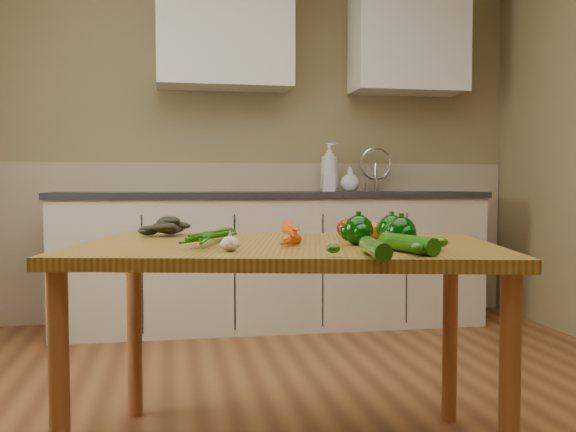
% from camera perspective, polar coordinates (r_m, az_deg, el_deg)
% --- Properties ---
extents(room, '(4.04, 5.04, 2.64)m').
position_cam_1_polar(room, '(2.29, 1.49, 10.15)').
color(room, brown).
rests_on(room, ground).
extents(counter_run, '(2.84, 0.64, 1.14)m').
position_cam_1_polar(counter_run, '(4.32, -1.28, -3.71)').
color(counter_run, '#BBB19C').
rests_on(counter_run, ground).
extents(upper_cabinets, '(2.15, 0.35, 0.70)m').
position_cam_1_polar(upper_cabinets, '(4.58, 2.28, 15.45)').
color(upper_cabinets, silver).
rests_on(upper_cabinets, room).
extents(table, '(1.57, 1.19, 0.75)m').
position_cam_1_polar(table, '(2.21, -0.11, -4.59)').
color(table, olive).
rests_on(table, ground).
extents(soap_bottle_a, '(0.18, 0.18, 0.34)m').
position_cam_1_polar(soap_bottle_a, '(4.50, 3.71, 4.36)').
color(soap_bottle_a, silver).
rests_on(soap_bottle_a, counter_run).
extents(soap_bottle_b, '(0.09, 0.09, 0.18)m').
position_cam_1_polar(soap_bottle_b, '(4.46, 3.63, 3.36)').
color(soap_bottle_b, silver).
rests_on(soap_bottle_b, counter_run).
extents(soap_bottle_c, '(0.16, 0.16, 0.17)m').
position_cam_1_polar(soap_bottle_c, '(4.50, 5.54, 3.27)').
color(soap_bottle_c, silver).
rests_on(soap_bottle_c, counter_run).
extents(carrot_bunch, '(0.30, 0.25, 0.07)m').
position_cam_1_polar(carrot_bunch, '(2.18, -2.03, -1.56)').
color(carrot_bunch, '#E14605').
rests_on(carrot_bunch, table).
extents(leafy_greens, '(0.20, 0.18, 0.10)m').
position_cam_1_polar(leafy_greens, '(2.54, -10.69, -0.61)').
color(leafy_greens, black).
rests_on(leafy_greens, table).
extents(garlic_bulb, '(0.05, 0.05, 0.05)m').
position_cam_1_polar(garlic_bulb, '(1.95, -5.17, -2.47)').
color(garlic_bulb, silver).
rests_on(garlic_bulb, table).
extents(pepper_a, '(0.10, 0.10, 0.10)m').
position_cam_1_polar(pepper_a, '(2.14, 6.27, -1.28)').
color(pepper_a, '#023203').
rests_on(pepper_a, table).
extents(pepper_b, '(0.09, 0.09, 0.09)m').
position_cam_1_polar(pepper_b, '(2.28, 9.17, -1.10)').
color(pepper_b, '#023203').
rests_on(pepper_b, table).
extents(pepper_c, '(0.10, 0.10, 0.10)m').
position_cam_1_polar(pepper_c, '(2.09, 10.03, -1.44)').
color(pepper_c, '#023203').
rests_on(pepper_c, table).
extents(tomato_a, '(0.08, 0.08, 0.08)m').
position_cam_1_polar(tomato_a, '(2.39, 5.30, -1.10)').
color(tomato_a, '#851102').
rests_on(tomato_a, table).
extents(tomato_b, '(0.07, 0.07, 0.06)m').
position_cam_1_polar(tomato_b, '(2.40, 7.64, -1.25)').
color(tomato_b, '#B95104').
rests_on(tomato_b, table).
extents(tomato_c, '(0.08, 0.08, 0.07)m').
position_cam_1_polar(tomato_c, '(2.39, 9.80, -1.14)').
color(tomato_c, '#B95104').
rests_on(tomato_c, table).
extents(zucchini_a, '(0.11, 0.25, 0.05)m').
position_cam_1_polar(zucchini_a, '(1.93, 10.65, -2.44)').
color(zucchini_a, '#144C08').
rests_on(zucchini_a, table).
extents(zucchini_b, '(0.08, 0.24, 0.05)m').
position_cam_1_polar(zucchini_b, '(1.81, 7.75, -2.85)').
color(zucchini_b, '#144C08').
rests_on(zucchini_b, table).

